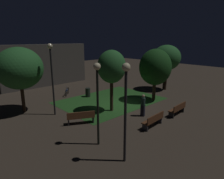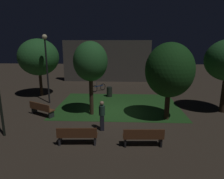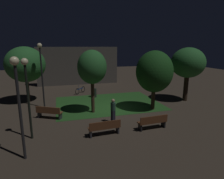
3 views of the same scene
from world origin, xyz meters
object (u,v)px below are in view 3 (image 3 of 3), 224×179
object	(u,v)px
bench_near_trees	(153,122)
tree_back_right	(154,72)
bench_path_side	(49,112)
tree_tall_center	(92,67)
tree_right_canopy	(25,65)
lamp_post_plaza_west	(27,85)
pedestrian	(113,110)
lamp_post_path_center	(18,92)
bench_back_row	(105,127)
lamp_post_near_wall	(41,65)
tree_lawn_side	(188,63)
bicycle	(80,90)
trash_bin	(94,93)

from	to	relation	value
bench_near_trees	tree_back_right	world-z (taller)	tree_back_right
bench_path_side	tree_tall_center	world-z (taller)	tree_tall_center
tree_right_canopy	lamp_post_plaza_west	size ratio (longest dim) A/B	1.13
tree_right_canopy	pedestrian	bearing A→B (deg)	-48.18
lamp_post_path_center	pedestrian	world-z (taller)	lamp_post_path_center
bench_back_row	lamp_post_plaza_west	size ratio (longest dim) A/B	0.42
lamp_post_plaza_west	bench_path_side	bearing A→B (deg)	73.92
tree_back_right	lamp_post_plaza_west	distance (m)	9.01
lamp_post_near_wall	lamp_post_plaza_west	world-z (taller)	lamp_post_near_wall
pedestrian	tree_lawn_side	bearing A→B (deg)	22.24
bench_near_trees	pedestrian	size ratio (longest dim) A/B	1.13
bench_near_trees	tree_back_right	distance (m)	4.56
bench_path_side	lamp_post_near_wall	size ratio (longest dim) A/B	0.35
lamp_post_near_wall	pedestrian	distance (m)	6.92
lamp_post_plaza_west	bicycle	size ratio (longest dim) A/B	3.25
bench_path_side	lamp_post_plaza_west	xyz separation A→B (m)	(-0.80, -2.78, 2.48)
tree_tall_center	lamp_post_plaza_west	bearing A→B (deg)	-140.76
bench_near_trees	pedestrian	world-z (taller)	pedestrian
bench_path_side	tree_lawn_side	bearing A→B (deg)	6.32
bench_back_row	lamp_post_near_wall	size ratio (longest dim) A/B	0.36
lamp_post_plaza_west	tree_back_right	bearing A→B (deg)	17.02
tree_back_right	pedestrian	xyz separation A→B (m)	(-3.78, -1.74, -2.14)
lamp_post_plaza_west	bicycle	world-z (taller)	lamp_post_plaza_west
tree_tall_center	tree_back_right	world-z (taller)	tree_tall_center
tree_right_canopy	tree_lawn_side	bearing A→B (deg)	-14.12
tree_lawn_side	bicycle	world-z (taller)	tree_lawn_side
tree_right_canopy	lamp_post_near_wall	size ratio (longest dim) A/B	0.95
bench_back_row	tree_tall_center	size ratio (longest dim) A/B	0.39
trash_bin	bench_near_trees	bearing A→B (deg)	-76.29
lamp_post_near_wall	bicycle	world-z (taller)	lamp_post_near_wall
tree_tall_center	tree_right_canopy	bearing A→B (deg)	139.40
tree_lawn_side	bicycle	size ratio (longest dim) A/B	3.61
bench_back_row	tree_back_right	distance (m)	6.34
bench_near_trees	bench_back_row	bearing A→B (deg)	180.00
tree_tall_center	tree_back_right	size ratio (longest dim) A/B	1.01
lamp_post_plaza_west	pedestrian	bearing A→B (deg)	10.46
bench_near_trees	tree_right_canopy	world-z (taller)	tree_right_canopy
lamp_post_plaza_west	pedestrian	distance (m)	5.36
tree_right_canopy	lamp_post_near_wall	world-z (taller)	lamp_post_near_wall
lamp_post_near_wall	lamp_post_path_center	bearing A→B (deg)	-93.08
tree_lawn_side	lamp_post_near_wall	size ratio (longest dim) A/B	0.94
bench_back_row	bench_path_side	size ratio (longest dim) A/B	1.01
tree_right_canopy	lamp_post_plaza_west	bearing A→B (deg)	-81.59
lamp_post_near_wall	bicycle	xyz separation A→B (m)	(3.37, 3.97, -3.08)
tree_lawn_side	tree_right_canopy	world-z (taller)	tree_right_canopy
tree_tall_center	lamp_post_path_center	size ratio (longest dim) A/B	1.03
lamp_post_near_wall	lamp_post_path_center	world-z (taller)	lamp_post_near_wall
bench_path_side	bicycle	distance (m)	7.26
tree_back_right	bicycle	distance (m)	8.79
tree_lawn_side	lamp_post_near_wall	xyz separation A→B (m)	(-12.33, 1.37, 0.00)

